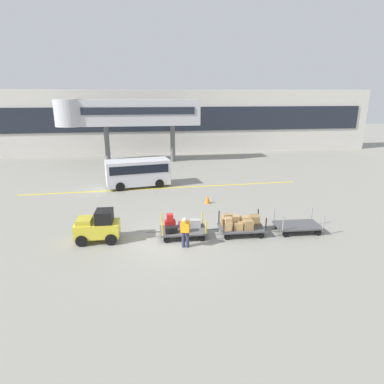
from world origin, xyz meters
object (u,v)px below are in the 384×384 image
baggage_cart_tail (297,225)px  safety_cone_near (208,199)px  baggage_cart_lead (181,228)px  baggage_cart_middle (240,224)px  shuttle_van (138,171)px  baggage_handler (185,231)px  baggage_tug (98,227)px

baggage_cart_tail → safety_cone_near: 6.51m
baggage_cart_tail → baggage_cart_lead: bearing=177.5°
safety_cone_near → baggage_cart_lead: bearing=-114.9°
baggage_cart_middle → shuttle_van: shuttle_van is taller
baggage_cart_middle → baggage_handler: baggage_handler is taller
baggage_cart_lead → baggage_cart_middle: 3.03m
baggage_tug → baggage_handler: 4.33m
shuttle_van → baggage_cart_middle: bearing=-62.4°
baggage_tug → baggage_cart_lead: bearing=-1.3°
shuttle_van → safety_cone_near: size_ratio=9.17×
baggage_cart_lead → safety_cone_near: size_ratio=5.50×
baggage_tug → baggage_cart_lead: baggage_tug is taller
baggage_cart_lead → shuttle_van: bearing=102.5°
baggage_cart_tail → baggage_handler: (-6.05, -1.01, 0.52)m
baggage_tug → baggage_cart_tail: size_ratio=0.71×
baggage_cart_lead → baggage_handler: (0.04, -1.28, 0.38)m
safety_cone_near → baggage_handler: bearing=-110.0°
baggage_cart_middle → safety_cone_near: size_ratio=5.50×
baggage_handler → safety_cone_near: (2.31, 6.33, -0.59)m
baggage_tug → baggage_cart_middle: (7.10, -0.18, -0.20)m
baggage_cart_middle → baggage_cart_tail: bearing=-3.3°
baggage_handler → safety_cone_near: 6.77m
shuttle_van → safety_cone_near: 6.75m
baggage_tug → baggage_handler: baggage_tug is taller
baggage_cart_tail → baggage_handler: size_ratio=1.93×
baggage_cart_lead → baggage_handler: baggage_handler is taller
baggage_handler → shuttle_van: (-2.25, 11.23, 0.37)m
shuttle_van → baggage_handler: bearing=-78.7°
baggage_cart_lead → baggage_cart_middle: bearing=-1.7°
baggage_cart_middle → baggage_handler: bearing=-158.4°
baggage_cart_middle → safety_cone_near: 5.20m
baggage_tug → shuttle_van: (1.85, 9.86, 0.48)m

